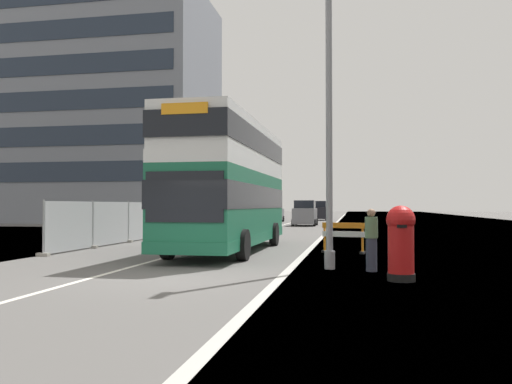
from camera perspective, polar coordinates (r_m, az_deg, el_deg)
The scene contains 14 objects.
ground at distance 12.69m, azimuth -7.27°, elevation -9.63°, with size 140.00×280.00×0.10m.
double_decker_bus at distance 19.96m, azimuth -2.89°, elevation 0.88°, with size 2.84×10.85×4.83m.
lamppost_foreground at distance 14.68m, azimuth 8.04°, elevation 9.01°, with size 0.29×0.70×9.33m.
red_pillar_postbox at distance 12.53m, azimuth 15.64°, elevation -5.05°, with size 0.66×0.66×1.75m.
roadworks_barrier at distance 19.39m, azimuth 9.58°, elevation -4.60°, with size 1.61×0.76×1.12m.
construction_site_fence at distance 28.38m, azimuth -11.03°, elevation -3.10°, with size 0.44×20.60×1.96m.
car_oncoming_near at distance 36.00m, azimuth -1.34°, elevation -2.54°, with size 1.90×4.35×2.32m.
car_receding_mid at distance 44.81m, azimuth 5.41°, elevation -2.40°, with size 2.02×3.99×2.17m.
car_receding_far at distance 54.37m, azimuth 1.87°, elevation -2.27°, with size 1.99×4.44×2.12m.
car_far_side at distance 61.58m, azimuth 6.99°, elevation -2.11°, with size 1.93×3.83×2.26m.
bare_tree_far_verge_near at distance 50.83m, azimuth -9.40°, elevation -0.40°, with size 2.31×2.81×5.24m.
bare_tree_far_verge_mid at distance 57.18m, azimuth -9.95°, elevation -1.13°, with size 2.49×2.19×4.12m.
pedestrian_at_kerb at distance 14.17m, azimuth 12.57°, elevation -5.16°, with size 0.34×0.34×1.67m.
backdrop_office_block at distance 60.72m, azimuth -19.54°, elevation 8.23°, with size 30.06×14.15×23.80m.
Camera 1 is at (4.47, -11.84, 1.76)m, focal length 36.38 mm.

